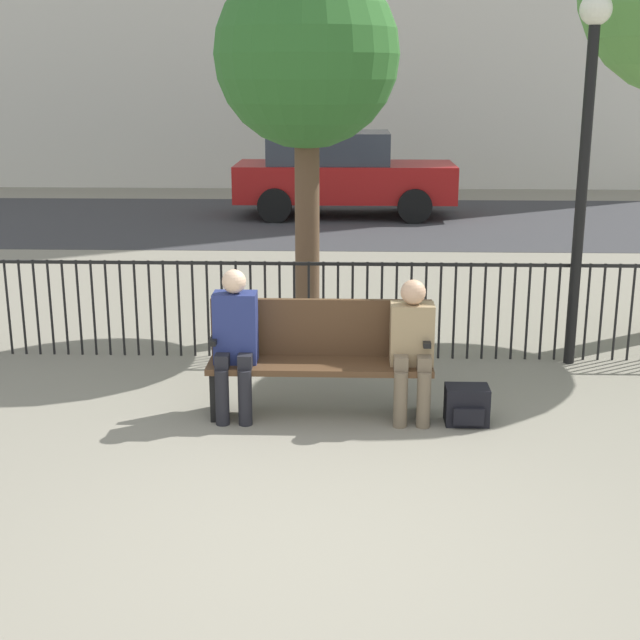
{
  "coord_description": "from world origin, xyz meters",
  "views": [
    {
      "loc": [
        0.23,
        -4.71,
        2.66
      ],
      "look_at": [
        0.0,
        2.04,
        0.8
      ],
      "focal_mm": 50.0,
      "sensor_mm": 36.0,
      "label": 1
    }
  ],
  "objects_px": {
    "park_bench": "(320,354)",
    "tree_1": "(307,58)",
    "backpack": "(467,405)",
    "parked_car_0": "(340,173)",
    "seated_person_0": "(235,337)",
    "seated_person_1": "(412,343)",
    "lamp_post": "(587,124)"
  },
  "relations": [
    {
      "from": "park_bench",
      "to": "tree_1",
      "type": "bearing_deg",
      "value": 95.22
    },
    {
      "from": "backpack",
      "to": "parked_car_0",
      "type": "relative_size",
      "value": 0.08
    },
    {
      "from": "seated_person_0",
      "to": "seated_person_1",
      "type": "xyz_separation_m",
      "value": [
        1.4,
        -0.0,
        -0.03
      ]
    },
    {
      "from": "seated_person_0",
      "to": "tree_1",
      "type": "bearing_deg",
      "value": 79.71
    },
    {
      "from": "backpack",
      "to": "tree_1",
      "type": "height_order",
      "value": "tree_1"
    },
    {
      "from": "tree_1",
      "to": "park_bench",
      "type": "bearing_deg",
      "value": -84.78
    },
    {
      "from": "seated_person_1",
      "to": "backpack",
      "type": "bearing_deg",
      "value": -10.92
    },
    {
      "from": "parked_car_0",
      "to": "seated_person_1",
      "type": "bearing_deg",
      "value": -86.3
    },
    {
      "from": "seated_person_1",
      "to": "tree_1",
      "type": "relative_size",
      "value": 0.3
    },
    {
      "from": "park_bench",
      "to": "lamp_post",
      "type": "relative_size",
      "value": 0.53
    },
    {
      "from": "tree_1",
      "to": "parked_car_0",
      "type": "relative_size",
      "value": 0.9
    },
    {
      "from": "park_bench",
      "to": "parked_car_0",
      "type": "xyz_separation_m",
      "value": [
        0.03,
        10.54,
        0.35
      ]
    },
    {
      "from": "backpack",
      "to": "tree_1",
      "type": "relative_size",
      "value": 0.09
    },
    {
      "from": "seated_person_0",
      "to": "backpack",
      "type": "distance_m",
      "value": 1.91
    },
    {
      "from": "backpack",
      "to": "parked_car_0",
      "type": "distance_m",
      "value": 10.83
    },
    {
      "from": "park_bench",
      "to": "seated_person_1",
      "type": "distance_m",
      "value": 0.75
    },
    {
      "from": "park_bench",
      "to": "backpack",
      "type": "bearing_deg",
      "value": -10.61
    },
    {
      "from": "lamp_post",
      "to": "parked_car_0",
      "type": "height_order",
      "value": "lamp_post"
    },
    {
      "from": "park_bench",
      "to": "lamp_post",
      "type": "xyz_separation_m",
      "value": [
        2.34,
        1.37,
        1.75
      ]
    },
    {
      "from": "lamp_post",
      "to": "seated_person_0",
      "type": "bearing_deg",
      "value": -153.57
    },
    {
      "from": "park_bench",
      "to": "seated_person_0",
      "type": "relative_size",
      "value": 1.48
    },
    {
      "from": "seated_person_1",
      "to": "lamp_post",
      "type": "distance_m",
      "value": 2.73
    },
    {
      "from": "seated_person_1",
      "to": "parked_car_0",
      "type": "height_order",
      "value": "parked_car_0"
    },
    {
      "from": "seated_person_1",
      "to": "lamp_post",
      "type": "height_order",
      "value": "lamp_post"
    },
    {
      "from": "backpack",
      "to": "lamp_post",
      "type": "distance_m",
      "value": 2.88
    },
    {
      "from": "park_bench",
      "to": "seated_person_1",
      "type": "xyz_separation_m",
      "value": [
        0.72,
        -0.13,
        0.14
      ]
    },
    {
      "from": "park_bench",
      "to": "tree_1",
      "type": "relative_size",
      "value": 0.47
    },
    {
      "from": "seated_person_0",
      "to": "seated_person_1",
      "type": "height_order",
      "value": "seated_person_0"
    },
    {
      "from": "tree_1",
      "to": "lamp_post",
      "type": "xyz_separation_m",
      "value": [
        2.56,
        -1.0,
        -0.58
      ]
    },
    {
      "from": "parked_car_0",
      "to": "tree_1",
      "type": "bearing_deg",
      "value": -91.76
    },
    {
      "from": "seated_person_1",
      "to": "tree_1",
      "type": "xyz_separation_m",
      "value": [
        -0.94,
        2.5,
        2.19
      ]
    },
    {
      "from": "seated_person_0",
      "to": "lamp_post",
      "type": "distance_m",
      "value": 3.71
    }
  ]
}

